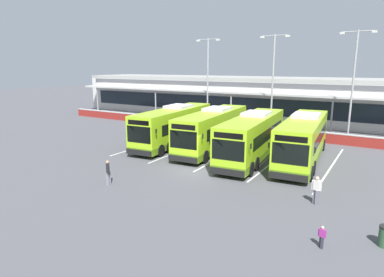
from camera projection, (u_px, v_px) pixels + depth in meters
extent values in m
plane|color=#4C4C51|center=(197.00, 170.00, 24.46)|extent=(200.00, 200.00, 0.00)
cube|color=silver|center=(294.00, 101.00, 46.39)|extent=(70.00, 10.00, 5.50)
cube|color=#19232D|center=(284.00, 108.00, 42.30)|extent=(66.00, 0.08, 2.20)
cube|color=#4C4C51|center=(285.00, 86.00, 41.68)|extent=(68.00, 0.08, 0.60)
cube|color=beige|center=(281.00, 94.00, 40.66)|extent=(67.00, 3.00, 0.24)
cube|color=gray|center=(296.00, 80.00, 45.74)|extent=(70.00, 10.00, 0.50)
cylinder|color=#999999|center=(97.00, 99.00, 55.88)|extent=(0.20, 0.20, 4.20)
cylinder|color=#999999|center=(156.00, 103.00, 49.57)|extent=(0.20, 0.20, 4.20)
cylinder|color=#999999|center=(231.00, 109.00, 43.26)|extent=(0.20, 0.20, 4.20)
cylinder|color=#999999|center=(332.00, 116.00, 36.95)|extent=(0.20, 0.20, 4.20)
cube|color=maroon|center=(263.00, 132.00, 36.44)|extent=(60.00, 0.36, 1.00)
cube|color=#B2B2B2|center=(263.00, 127.00, 36.32)|extent=(60.00, 0.40, 0.10)
cube|color=#9ED11E|center=(174.00, 125.00, 32.36)|extent=(3.65, 12.18, 3.19)
cube|color=#598419|center=(174.00, 138.00, 32.64)|extent=(3.67, 12.21, 0.56)
cube|color=black|center=(176.00, 122.00, 32.66)|extent=(3.46, 9.80, 0.96)
cube|color=black|center=(139.00, 135.00, 27.11)|extent=(2.31, 0.31, 1.40)
cube|color=black|center=(138.00, 123.00, 26.89)|extent=(2.05, 0.27, 0.40)
cube|color=silver|center=(179.00, 106.00, 32.87)|extent=(2.30, 2.98, 0.28)
cube|color=black|center=(139.00, 153.00, 27.33)|extent=(2.45, 0.39, 0.44)
cube|color=black|center=(156.00, 131.00, 26.72)|extent=(0.09, 0.13, 0.36)
cube|color=black|center=(127.00, 128.00, 27.97)|extent=(0.09, 0.13, 0.36)
cylinder|color=black|center=(204.00, 132.00, 36.18)|extent=(0.42, 1.07, 1.04)
cylinder|color=black|center=(185.00, 130.00, 37.21)|extent=(0.42, 1.07, 1.04)
cylinder|color=black|center=(169.00, 147.00, 29.34)|extent=(0.42, 1.07, 1.04)
cylinder|color=black|center=(146.00, 144.00, 30.36)|extent=(0.42, 1.07, 1.04)
cylinder|color=black|center=(160.00, 151.00, 28.11)|extent=(0.42, 1.07, 1.04)
cylinder|color=black|center=(137.00, 148.00, 29.13)|extent=(0.42, 1.07, 1.04)
cube|color=#9ED11E|center=(213.00, 129.00, 30.42)|extent=(3.65, 12.18, 3.19)
cube|color=#598419|center=(213.00, 143.00, 30.70)|extent=(3.67, 12.21, 0.56)
cube|color=black|center=(215.00, 126.00, 30.72)|extent=(3.46, 9.80, 0.96)
cube|color=black|center=(183.00, 140.00, 25.17)|extent=(2.31, 0.31, 1.40)
cube|color=black|center=(183.00, 127.00, 24.95)|extent=(2.05, 0.27, 0.40)
cube|color=silver|center=(218.00, 109.00, 30.93)|extent=(2.30, 2.98, 0.28)
cube|color=black|center=(183.00, 159.00, 25.39)|extent=(2.45, 0.39, 0.44)
cube|color=black|center=(203.00, 136.00, 24.78)|extent=(0.09, 0.13, 0.36)
cube|color=black|center=(169.00, 133.00, 26.03)|extent=(0.09, 0.13, 0.36)
cylinder|color=black|center=(241.00, 135.00, 34.24)|extent=(0.42, 1.07, 1.04)
cylinder|color=black|center=(219.00, 133.00, 35.27)|extent=(0.42, 1.07, 1.04)
cylinder|color=black|center=(212.00, 153.00, 27.40)|extent=(0.42, 1.07, 1.04)
cylinder|color=black|center=(186.00, 150.00, 28.42)|extent=(0.42, 1.07, 1.04)
cylinder|color=black|center=(205.00, 157.00, 26.17)|extent=(0.42, 1.07, 1.04)
cylinder|color=black|center=(178.00, 153.00, 27.19)|extent=(0.42, 1.07, 1.04)
cube|color=#9ED11E|center=(253.00, 136.00, 27.30)|extent=(3.65, 12.18, 3.19)
cube|color=#598419|center=(252.00, 151.00, 27.58)|extent=(3.67, 12.21, 0.56)
cube|color=black|center=(254.00, 132.00, 27.60)|extent=(3.46, 9.80, 0.96)
cube|color=black|center=(228.00, 150.00, 22.05)|extent=(2.31, 0.31, 1.40)
cube|color=black|center=(228.00, 136.00, 21.82)|extent=(2.05, 0.27, 0.40)
cube|color=silver|center=(257.00, 114.00, 27.81)|extent=(2.30, 2.98, 0.28)
cube|color=black|center=(227.00, 172.00, 22.27)|extent=(2.45, 0.39, 0.44)
cube|color=black|center=(251.00, 146.00, 21.65)|extent=(0.09, 0.13, 0.36)
cube|color=black|center=(210.00, 142.00, 22.90)|extent=(0.09, 0.13, 0.36)
cylinder|color=black|center=(278.00, 142.00, 31.12)|extent=(0.42, 1.07, 1.04)
cylinder|color=black|center=(253.00, 140.00, 32.14)|extent=(0.42, 1.07, 1.04)
cylinder|color=black|center=(256.00, 164.00, 24.27)|extent=(0.42, 1.07, 1.04)
cylinder|color=black|center=(225.00, 160.00, 25.30)|extent=(0.42, 1.07, 1.04)
cylinder|color=black|center=(250.00, 169.00, 23.05)|extent=(0.42, 1.07, 1.04)
cylinder|color=black|center=(218.00, 165.00, 24.07)|extent=(0.42, 1.07, 1.04)
cube|color=#9ED11E|center=(303.00, 138.00, 26.33)|extent=(3.65, 12.18, 3.19)
cube|color=#598419|center=(302.00, 154.00, 26.61)|extent=(3.67, 12.21, 0.56)
cube|color=black|center=(304.00, 135.00, 26.63)|extent=(3.46, 9.80, 0.96)
cube|color=black|center=(290.00, 154.00, 21.08)|extent=(2.31, 0.31, 1.40)
cube|color=black|center=(291.00, 139.00, 20.86)|extent=(2.05, 0.27, 0.40)
cube|color=silver|center=(306.00, 115.00, 26.84)|extent=(2.30, 2.98, 0.28)
cube|color=black|center=(288.00, 177.00, 21.31)|extent=(2.45, 0.39, 0.44)
cube|color=black|center=(315.00, 150.00, 20.69)|extent=(0.09, 0.13, 0.36)
cube|color=black|center=(269.00, 145.00, 21.94)|extent=(0.09, 0.13, 0.36)
cylinder|color=black|center=(323.00, 145.00, 30.15)|extent=(0.42, 1.07, 1.04)
cylinder|color=black|center=(296.00, 142.00, 31.18)|extent=(0.42, 1.07, 1.04)
cylinder|color=black|center=(313.00, 168.00, 23.31)|extent=(0.42, 1.07, 1.04)
cylinder|color=black|center=(279.00, 164.00, 24.33)|extent=(0.42, 1.07, 1.04)
cylinder|color=black|center=(310.00, 173.00, 22.08)|extent=(0.42, 1.07, 1.04)
cylinder|color=black|center=(275.00, 169.00, 23.11)|extent=(0.42, 1.07, 1.04)
cube|color=silver|center=(156.00, 142.00, 33.73)|extent=(0.14, 13.00, 0.01)
cube|color=silver|center=(191.00, 147.00, 31.60)|extent=(0.14, 13.00, 0.01)
cube|color=silver|center=(231.00, 153.00, 29.46)|extent=(0.14, 13.00, 0.01)
cube|color=silver|center=(277.00, 159.00, 27.32)|extent=(0.14, 13.00, 0.01)
cube|color=silver|center=(331.00, 167.00, 25.19)|extent=(0.14, 13.00, 0.01)
cube|color=slate|center=(109.00, 178.00, 21.52)|extent=(0.23, 0.23, 0.84)
cube|color=slate|center=(107.00, 179.00, 21.33)|extent=(0.23, 0.23, 0.84)
cube|color=black|center=(108.00, 168.00, 21.28)|extent=(0.40, 0.40, 0.56)
cube|color=black|center=(108.00, 167.00, 21.49)|extent=(0.13, 0.13, 0.54)
cube|color=black|center=(108.00, 169.00, 21.07)|extent=(0.13, 0.13, 0.54)
sphere|color=tan|center=(107.00, 162.00, 21.19)|extent=(0.22, 0.22, 0.22)
cube|color=olive|center=(109.00, 174.00, 21.66)|extent=(0.28, 0.28, 0.22)
cylinder|color=olive|center=(108.00, 171.00, 21.62)|extent=(0.02, 0.02, 0.16)
cube|color=slate|center=(315.00, 196.00, 18.46)|extent=(0.16, 0.19, 0.84)
cube|color=slate|center=(317.00, 198.00, 18.27)|extent=(0.16, 0.19, 0.84)
cube|color=silver|center=(317.00, 185.00, 18.21)|extent=(0.36, 0.25, 0.56)
cube|color=silver|center=(313.00, 185.00, 18.35)|extent=(0.10, 0.11, 0.54)
cube|color=silver|center=(321.00, 186.00, 18.09)|extent=(0.10, 0.11, 0.54)
sphere|color=#DBB293|center=(317.00, 178.00, 18.13)|extent=(0.22, 0.22, 0.22)
cube|color=#33333D|center=(321.00, 241.00, 14.00)|extent=(0.11, 0.13, 0.52)
cube|color=#33333D|center=(322.00, 243.00, 13.88)|extent=(0.11, 0.13, 0.52)
cube|color=#A32D89|center=(322.00, 233.00, 13.84)|extent=(0.24, 0.18, 0.35)
cube|color=#A32D89|center=(319.00, 232.00, 13.94)|extent=(0.07, 0.07, 0.33)
cube|color=#A32D89|center=(325.00, 234.00, 13.75)|extent=(0.07, 0.07, 0.33)
sphere|color=#DBB293|center=(323.00, 228.00, 13.79)|extent=(0.14, 0.14, 0.14)
cylinder|color=#9E9EA3|center=(208.00, 83.00, 42.29)|extent=(0.20, 0.20, 11.00)
cylinder|color=#9E9EA3|center=(208.00, 39.00, 41.15)|extent=(2.80, 0.10, 0.10)
cube|color=silver|center=(198.00, 41.00, 41.88)|extent=(0.44, 0.28, 0.20)
cube|color=silver|center=(218.00, 40.00, 40.46)|extent=(0.44, 0.28, 0.20)
cylinder|color=#9E9EA3|center=(272.00, 85.00, 37.21)|extent=(0.20, 0.20, 11.00)
cylinder|color=#9E9EA3|center=(275.00, 36.00, 36.07)|extent=(2.80, 0.10, 0.10)
cube|color=silver|center=(263.00, 37.00, 36.80)|extent=(0.44, 0.28, 0.20)
cube|color=silver|center=(288.00, 36.00, 35.37)|extent=(0.44, 0.28, 0.20)
cylinder|color=#9E9EA3|center=(353.00, 87.00, 32.82)|extent=(0.20, 0.20, 11.00)
cylinder|color=#9E9EA3|center=(358.00, 31.00, 31.68)|extent=(2.80, 0.10, 0.10)
cube|color=silver|center=(342.00, 33.00, 32.41)|extent=(0.44, 0.28, 0.20)
cube|color=silver|center=(375.00, 32.00, 30.99)|extent=(0.44, 0.28, 0.20)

